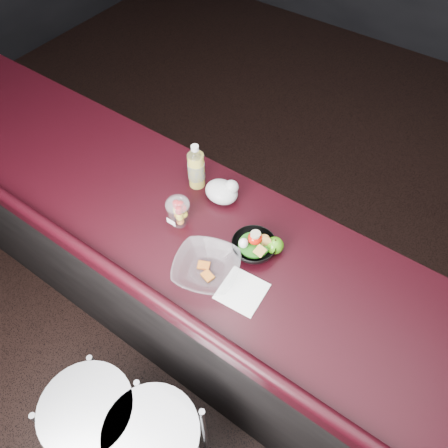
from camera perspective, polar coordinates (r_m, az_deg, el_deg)
The scene contains 12 objects.
ground at distance 2.55m, azimuth -3.06°, elevation -21.18°, with size 8.00×8.00×0.00m, color black.
room_shell at distance 0.96m, azimuth -7.74°, elevation 12.32°, with size 8.00×8.00×8.00m.
counter at distance 2.16m, azimuth 1.25°, elevation -11.02°, with size 4.06×0.71×1.02m.
stool_left at distance 2.03m, azimuth -16.25°, elevation -23.51°, with size 0.38×0.38×0.73m.
stool_right at distance 1.96m, azimuth -8.73°, elevation -26.58°, with size 0.43×0.43×0.73m.
lemonade_bottle at distance 1.89m, azimuth -3.63°, elevation 7.19°, with size 0.07×0.07×0.22m.
fruit_cup at distance 1.76m, azimuth -6.00°, elevation 1.71°, with size 0.10×0.10×0.14m.
green_apple at distance 1.71m, azimuth 6.62°, elevation -2.80°, with size 0.07×0.07×0.07m.
plastic_bag at distance 1.86m, azimuth -0.16°, elevation 4.31°, with size 0.15×0.12×0.11m.
snack_bowl at distance 1.70m, azimuth 3.88°, elevation -2.85°, with size 0.21×0.21×0.10m.
takeout_bowl at distance 1.64m, azimuth -2.29°, elevation -5.77°, with size 0.31×0.31×0.06m.
paper_napkin at distance 1.63m, azimuth 2.37°, elevation -8.77°, with size 0.16×0.16×0.00m, color white.
Camera 1 is at (0.53, -0.53, 2.44)m, focal length 35.00 mm.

